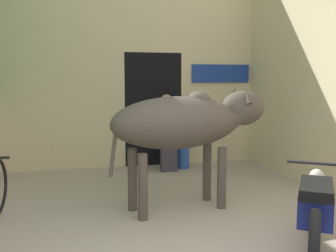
{
  "coord_description": "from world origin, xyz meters",
  "views": [
    {
      "loc": [
        -1.02,
        -2.42,
        1.55
      ],
      "look_at": [
        0.07,
        2.01,
        1.01
      ],
      "focal_mm": 42.0,
      "sensor_mm": 36.0,
      "label": 1
    }
  ],
  "objects_px": {
    "plastic_stool": "(183,154)",
    "cow": "(188,123)",
    "shopkeeper_seated": "(167,130)",
    "motorcycle_near": "(315,208)"
  },
  "relations": [
    {
      "from": "motorcycle_near",
      "to": "plastic_stool",
      "type": "bearing_deg",
      "value": 93.36
    },
    {
      "from": "plastic_stool",
      "to": "cow",
      "type": "bearing_deg",
      "value": -104.7
    },
    {
      "from": "motorcycle_near",
      "to": "plastic_stool",
      "type": "height_order",
      "value": "motorcycle_near"
    },
    {
      "from": "cow",
      "to": "plastic_stool",
      "type": "xyz_separation_m",
      "value": [
        0.55,
        2.09,
        -0.79
      ]
    },
    {
      "from": "shopkeeper_seated",
      "to": "motorcycle_near",
      "type": "bearing_deg",
      "value": -81.65
    },
    {
      "from": "cow",
      "to": "shopkeeper_seated",
      "type": "distance_m",
      "value": 2.07
    },
    {
      "from": "cow",
      "to": "motorcycle_near",
      "type": "bearing_deg",
      "value": -62.57
    },
    {
      "from": "cow",
      "to": "shopkeeper_seated",
      "type": "height_order",
      "value": "cow"
    },
    {
      "from": "motorcycle_near",
      "to": "plastic_stool",
      "type": "distance_m",
      "value": 3.56
    },
    {
      "from": "shopkeeper_seated",
      "to": "cow",
      "type": "bearing_deg",
      "value": -96.88
    }
  ]
}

